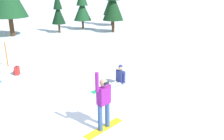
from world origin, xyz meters
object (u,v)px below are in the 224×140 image
snowboarder_foreground (104,102)px  backpack_red (17,71)px  pine_tree_tall (113,2)px  snowboarder_midground (118,78)px  pine_tree_leaning (58,10)px  trail_marker_pole (6,54)px  pine_tree_twin (82,6)px

snowboarder_foreground → backpack_red: (-4.37, 5.29, -0.74)m
pine_tree_tall → snowboarder_midground: bearing=-93.4°
snowboarder_midground → pine_tree_leaning: bearing=108.6°
trail_marker_pole → pine_tree_tall: bearing=56.8°
snowboarder_midground → pine_tree_tall: (0.81, 13.75, 2.70)m
backpack_red → pine_tree_tall: size_ratio=0.09×
backpack_red → pine_tree_twin: bearing=78.7°
trail_marker_pole → pine_tree_tall: size_ratio=0.25×
snowboarder_midground → pine_tree_twin: bearing=98.6°
trail_marker_pole → backpack_red: bearing=-56.4°
backpack_red → pine_tree_leaning: 12.35m
snowboarder_foreground → pine_tree_leaning: pine_tree_leaning is taller
snowboarder_midground → pine_tree_twin: (-2.36, 15.65, 2.12)m
backpack_red → pine_tree_twin: pine_tree_twin is taller
backpack_red → trail_marker_pole: trail_marker_pole is taller
snowboarder_foreground → backpack_red: snowboarder_foreground is taller
snowboarder_foreground → pine_tree_twin: bearing=94.7°
snowboarder_midground → trail_marker_pole: bearing=152.6°
pine_tree_twin → pine_tree_leaning: bearing=-142.4°
pine_tree_leaning → trail_marker_pole: bearing=-97.8°
snowboarder_midground → pine_tree_tall: size_ratio=0.29×
snowboarder_foreground → pine_tree_twin: 19.36m
snowboarder_midground → pine_tree_leaning: 14.76m
snowboarder_foreground → backpack_red: bearing=129.6°
trail_marker_pole → pine_tree_tall: pine_tree_tall is taller
backpack_red → trail_marker_pole: (-0.98, 1.47, 0.49)m
trail_marker_pole → pine_tree_tall: (6.94, 10.58, 2.32)m
snowboarder_foreground → pine_tree_tall: 17.54m
snowboarder_foreground → trail_marker_pole: bearing=128.4°
snowboarder_foreground → pine_tree_twin: pine_tree_twin is taller
snowboarder_midground → pine_tree_twin: size_ratio=0.37×
snowboarder_foreground → snowboarder_midground: 3.72m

